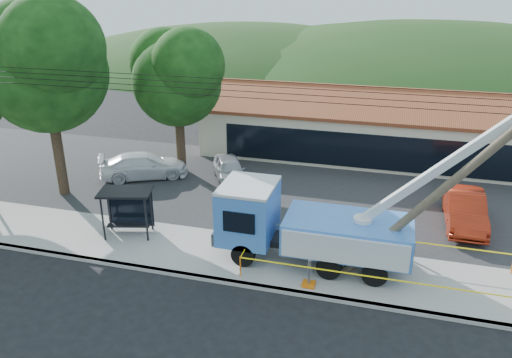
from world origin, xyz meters
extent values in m
plane|color=black|center=(0.00, 0.00, 0.00)|extent=(120.00, 120.00, 0.00)
cube|color=#99958F|center=(0.00, 2.10, 0.07)|extent=(60.00, 0.25, 0.15)
cube|color=#99958F|center=(0.00, 4.00, 0.07)|extent=(60.00, 4.00, 0.15)
cube|color=#28282B|center=(0.00, 12.00, 0.05)|extent=(60.00, 12.00, 0.10)
cube|color=beige|center=(4.00, 20.00, 1.70)|extent=(22.00, 8.00, 3.40)
cube|color=black|center=(4.00, 15.98, 1.43)|extent=(18.04, 0.08, 2.21)
cube|color=brown|center=(4.00, 18.00, 3.90)|extent=(22.50, 4.53, 1.52)
cube|color=brown|center=(4.00, 22.00, 3.90)|extent=(22.50, 4.53, 1.52)
cube|color=brown|center=(4.00, 20.00, 4.55)|extent=(22.50, 0.30, 0.25)
cylinder|color=#332316|center=(-12.00, 8.00, 2.53)|extent=(0.56, 0.56, 5.06)
sphere|color=black|center=(-12.00, 8.00, 6.90)|extent=(6.30, 6.30, 6.30)
sphere|color=black|center=(-13.26, 8.84, 8.05)|extent=(5.04, 5.04, 5.04)
sphere|color=black|center=(-10.74, 7.16, 8.28)|extent=(5.04, 5.04, 5.04)
cylinder|color=#332316|center=(-7.00, 13.00, 2.09)|extent=(0.56, 0.56, 4.18)
sphere|color=black|center=(-7.00, 13.00, 5.70)|extent=(5.25, 5.25, 5.25)
sphere|color=black|center=(-8.05, 13.70, 6.65)|extent=(4.20, 4.20, 4.20)
sphere|color=black|center=(-5.95, 12.30, 6.84)|extent=(4.20, 4.20, 4.20)
ellipsoid|color=#1D3D16|center=(-15.00, 55.00, 0.00)|extent=(78.40, 56.00, 28.00)
ellipsoid|color=#1D3D16|center=(10.00, 55.00, 0.00)|extent=(89.60, 64.00, 32.00)
cylinder|color=black|center=(0.00, 3.10, 7.37)|extent=(60.00, 0.02, 0.02)
cylinder|color=black|center=(0.00, 3.60, 7.49)|extent=(60.00, 0.02, 0.02)
cylinder|color=black|center=(0.00, 4.10, 7.61)|extent=(60.00, 0.02, 0.02)
cylinder|color=black|center=(0.00, 4.50, 7.73)|extent=(60.00, 0.02, 0.02)
cylinder|color=black|center=(-0.04, 3.35, 0.67)|extent=(1.01, 0.34, 1.01)
cylinder|color=black|center=(-0.04, 5.69, 0.67)|extent=(1.01, 0.34, 1.01)
cylinder|color=black|center=(3.54, 3.35, 0.67)|extent=(1.01, 0.34, 1.01)
cylinder|color=black|center=(3.54, 5.69, 0.67)|extent=(1.01, 0.34, 1.01)
cylinder|color=black|center=(5.33, 3.35, 0.67)|extent=(1.01, 0.34, 1.01)
cylinder|color=black|center=(5.33, 5.69, 0.67)|extent=(1.01, 0.34, 1.01)
cube|color=black|center=(2.87, 4.52, 0.95)|extent=(7.38, 1.12, 0.28)
cube|color=#3C8AD7|center=(-0.15, 4.52, 2.07)|extent=(2.24, 2.68, 2.35)
cube|color=silver|center=(-0.15, 4.52, 3.30)|extent=(2.24, 2.68, 0.13)
cube|color=black|center=(-1.21, 4.52, 2.24)|extent=(0.09, 2.01, 1.01)
cube|color=gray|center=(-1.33, 4.52, 1.17)|extent=(0.17, 2.57, 0.56)
cube|color=#3C8AD7|center=(4.10, 4.52, 1.62)|extent=(5.14, 2.68, 1.34)
cylinder|color=silver|center=(4.65, 4.52, 2.12)|extent=(0.78, 0.78, 0.67)
cube|color=silver|center=(7.53, 4.52, 5.08)|extent=(5.96, 0.31, 5.59)
cube|color=gray|center=(7.86, 4.52, 5.36)|extent=(3.58, 0.20, 3.36)
cube|color=orange|center=(2.87, 2.62, 0.21)|extent=(0.50, 0.50, 0.09)
cube|color=orange|center=(5.77, 6.42, 0.21)|extent=(0.50, 0.50, 0.09)
cylinder|color=#4C4031|center=(7.27, 4.11, 3.96)|extent=(6.51, 0.33, 7.83)
cylinder|color=black|center=(-6.82, 3.72, 1.22)|extent=(0.11, 0.11, 2.16)
cylinder|color=black|center=(-4.90, 4.22, 1.22)|extent=(0.11, 0.11, 2.16)
cylinder|color=black|center=(-7.10, 4.76, 1.22)|extent=(0.11, 0.11, 2.16)
cylinder|color=black|center=(-5.18, 5.27, 1.22)|extent=(0.11, 0.11, 2.16)
cube|color=black|center=(-6.00, 4.49, 2.34)|extent=(2.63, 1.99, 0.11)
cube|color=black|center=(-6.15, 5.06, 1.22)|extent=(2.10, 0.59, 1.80)
cube|color=black|center=(-6.00, 4.49, 0.63)|extent=(2.01, 0.85, 0.07)
cylinder|color=orange|center=(0.09, 2.52, 0.62)|extent=(0.06, 0.06, 0.93)
cylinder|color=orange|center=(0.09, 5.69, 0.62)|extent=(0.06, 0.06, 0.93)
cube|color=yellow|center=(5.39, 2.52, 1.04)|extent=(10.61, 0.01, 0.06)
cube|color=yellow|center=(5.39, 5.69, 1.04)|extent=(10.61, 0.01, 0.06)
cube|color=yellow|center=(0.09, 4.11, 1.04)|extent=(0.01, 3.18, 0.06)
imported|color=#A6A7AD|center=(-3.59, 12.25, 0.00)|extent=(3.39, 4.46, 1.42)
imported|color=#A22510|center=(9.24, 9.94, 0.00)|extent=(1.74, 4.95, 1.63)
imported|color=white|center=(-8.77, 11.41, 0.00)|extent=(5.59, 4.34, 1.51)
camera|label=1|loc=(5.33, -13.94, 11.40)|focal=35.00mm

